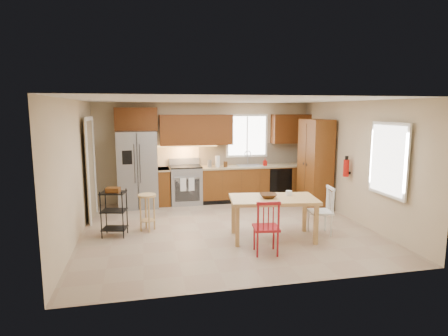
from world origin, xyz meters
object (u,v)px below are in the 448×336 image
(refrigerator, at_px, (138,169))
(soap_bottle, at_px, (265,162))
(chair_red, at_px, (266,227))
(bar_stool, at_px, (147,212))
(pantry, at_px, (315,164))
(fire_extinguisher, at_px, (346,168))
(utility_cart, at_px, (114,213))
(range_stove, at_px, (186,185))
(chair_white, at_px, (320,211))
(dining_table, at_px, (273,219))
(table_bowl, at_px, (268,198))
(table_jar, at_px, (289,194))

(refrigerator, bearing_deg, soap_bottle, -0.45)
(chair_red, xyz_separation_m, bar_stool, (-1.87, 1.60, -0.09))
(pantry, xyz_separation_m, fire_extinguisher, (0.20, -1.05, 0.05))
(utility_cart, bearing_deg, chair_red, -17.67)
(utility_cart, bearing_deg, refrigerator, 90.64)
(range_stove, height_order, fire_extinguisher, fire_extinguisher)
(pantry, xyz_separation_m, chair_white, (-0.78, -1.88, -0.60))
(range_stove, relative_size, utility_cart, 1.06)
(dining_table, relative_size, table_bowl, 4.94)
(chair_white, relative_size, table_bowl, 2.90)
(pantry, distance_m, table_jar, 2.32)
(chair_red, bearing_deg, soap_bottle, 80.02)
(refrigerator, xyz_separation_m, table_jar, (2.73, -2.76, -0.13))
(range_stove, xyz_separation_m, table_jar, (1.58, -2.82, 0.32))
(range_stove, distance_m, utility_cart, 2.67)
(chair_red, relative_size, chair_white, 1.00)
(chair_red, relative_size, bar_stool, 1.26)
(pantry, xyz_separation_m, utility_cart, (-4.55, -1.17, -0.62))
(range_stove, bearing_deg, fire_extinguisher, -32.62)
(soap_bottle, bearing_deg, table_bowl, -107.26)
(pantry, xyz_separation_m, chair_red, (-2.08, -2.58, -0.60))
(fire_extinguisher, relative_size, utility_cart, 0.41)
(range_stove, relative_size, bar_stool, 1.28)
(fire_extinguisher, distance_m, table_jar, 1.81)
(range_stove, height_order, utility_cart, range_stove)
(pantry, relative_size, chair_white, 2.33)
(table_jar, xyz_separation_m, bar_stool, (-2.55, 0.86, -0.43))
(range_stove, relative_size, dining_table, 0.60)
(pantry, distance_m, bar_stool, 4.13)
(refrigerator, xyz_separation_m, table_bowl, (2.30, -2.85, -0.15))
(dining_table, bearing_deg, pantry, 56.12)
(bar_stool, bearing_deg, range_stove, 84.88)
(soap_bottle, xyz_separation_m, table_jar, (-0.45, -2.73, -0.21))
(chair_white, bearing_deg, refrigerator, 58.12)
(chair_red, height_order, table_bowl, chair_red)
(table_bowl, distance_m, bar_stool, 2.36)
(range_stove, height_order, table_jar, range_stove)
(fire_extinguisher, relative_size, chair_white, 0.40)
(fire_extinguisher, bearing_deg, bar_stool, 178.98)
(fire_extinguisher, xyz_separation_m, table_bowl, (-2.03, -0.88, -0.34))
(soap_bottle, distance_m, table_bowl, 2.97)
(soap_bottle, xyz_separation_m, pantry, (0.95, -0.90, 0.05))
(bar_stool, bearing_deg, utility_cart, -140.58)
(table_jar, height_order, utility_cart, utility_cart)
(soap_bottle, relative_size, table_bowl, 0.62)
(fire_extinguisher, height_order, chair_red, fire_extinguisher)
(table_bowl, bearing_deg, pantry, 46.51)
(soap_bottle, xyz_separation_m, table_bowl, (-0.88, -2.83, -0.24))
(fire_extinguisher, bearing_deg, chair_white, -139.89)
(refrigerator, distance_m, bar_stool, 1.99)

